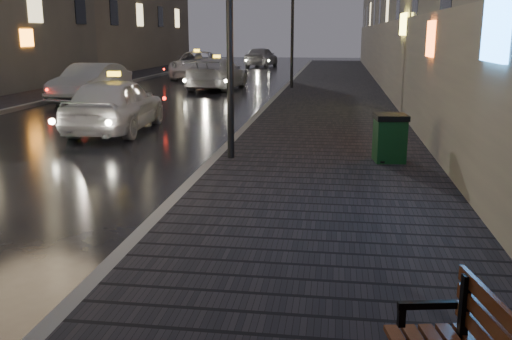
{
  "coord_description": "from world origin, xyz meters",
  "views": [
    {
      "loc": [
        4.04,
        -5.64,
        2.74
      ],
      "look_at": [
        2.94,
        2.09,
        0.85
      ],
      "focal_mm": 40.0,
      "sensor_mm": 36.0,
      "label": 1
    }
  ],
  "objects": [
    {
      "name": "car_far",
      "position": [
        -2.22,
        41.52,
        0.8
      ],
      "size": [
        2.52,
        4.92,
        1.6
      ],
      "primitive_type": "imported",
      "rotation": [
        0.0,
        0.0,
        3.0
      ],
      "color": "gray",
      "rests_on": "ground"
    },
    {
      "name": "taxi_mid",
      "position": [
        -1.89,
        22.4,
        0.76
      ],
      "size": [
        2.56,
        5.42,
        1.53
      ],
      "primitive_type": "imported",
      "rotation": [
        0.0,
        0.0,
        3.06
      ],
      "color": "silver",
      "rests_on": "ground"
    },
    {
      "name": "trash_bin",
      "position": [
        5.14,
        6.11,
        0.65
      ],
      "size": [
        0.71,
        0.71,
        0.98
      ],
      "rotation": [
        0.0,
        0.0,
        0.12
      ],
      "color": "black",
      "rests_on": "sidewalk"
    },
    {
      "name": "car_left_mid",
      "position": [
        -5.82,
        16.38,
        0.76
      ],
      "size": [
        1.86,
        4.71,
        1.53
      ],
      "primitive_type": "imported",
      "rotation": [
        0.0,
        0.0,
        -0.05
      ],
      "color": "#999AA1",
      "rests_on": "ground"
    },
    {
      "name": "curb",
      "position": [
        1.5,
        21.0,
        0.07
      ],
      "size": [
        0.2,
        58.0,
        0.15
      ],
      "primitive_type": "cube",
      "color": "slate",
      "rests_on": "ground"
    },
    {
      "name": "curb_far",
      "position": [
        -7.4,
        21.0,
        0.07
      ],
      "size": [
        0.2,
        58.0,
        0.15
      ],
      "primitive_type": "cube",
      "color": "slate",
      "rests_on": "ground"
    },
    {
      "name": "sidewalk_far",
      "position": [
        -8.7,
        21.0,
        0.07
      ],
      "size": [
        2.4,
        58.0,
        0.15
      ],
      "primitive_type": "cube",
      "color": "black",
      "rests_on": "ground"
    },
    {
      "name": "lamp_far",
      "position": [
        1.85,
        22.0,
        3.49
      ],
      "size": [
        0.36,
        0.36,
        5.28
      ],
      "color": "black",
      "rests_on": "sidewalk"
    },
    {
      "name": "taxi_far",
      "position": [
        -4.57,
        29.16,
        0.8
      ],
      "size": [
        3.03,
        5.95,
        1.61
      ],
      "primitive_type": "imported",
      "rotation": [
        0.0,
        0.0,
        0.06
      ],
      "color": "silver",
      "rests_on": "ground"
    },
    {
      "name": "sidewalk",
      "position": [
        3.9,
        21.0,
        0.07
      ],
      "size": [
        4.6,
        58.0,
        0.15
      ],
      "primitive_type": "cube",
      "color": "black",
      "rests_on": "ground"
    },
    {
      "name": "taxi_near",
      "position": [
        -2.12,
        9.64,
        0.78
      ],
      "size": [
        2.05,
        4.64,
        1.55
      ],
      "primitive_type": "imported",
      "rotation": [
        0.0,
        0.0,
        3.19
      ],
      "color": "silver",
      "rests_on": "ground"
    }
  ]
}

